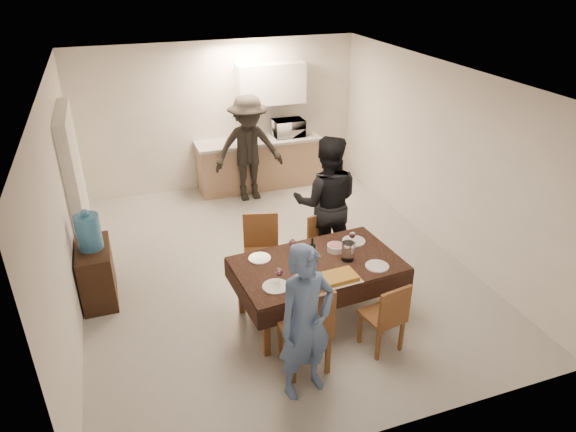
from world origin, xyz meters
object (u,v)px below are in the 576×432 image
wine_bottle (312,250)px  person_kitchen (249,149)px  dining_table (318,265)px  water_jug (88,232)px  console (97,273)px  person_near (306,323)px  savoury_tart (340,277)px  water_pitcher (348,251)px  person_far (326,203)px  microwave (288,128)px

wine_bottle → person_kitchen: bearing=86.7°
dining_table → water_jug: size_ratio=4.53×
console → person_near: size_ratio=0.49×
savoury_tart → water_jug: bearing=147.9°
console → savoury_tart: (2.53, -1.59, 0.39)m
water_pitcher → person_kitchen: 3.51m
person_near → person_far: size_ratio=0.88×
water_pitcher → person_far: bearing=79.7°
console → wine_bottle: (2.38, -1.16, 0.52)m
console → microwave: bearing=38.0°
dining_table → wine_bottle: (-0.05, 0.05, 0.19)m
water_pitcher → person_near: size_ratio=0.14×
person_far → microwave: bearing=-78.4°
savoury_tart → person_near: (-0.65, -0.67, 0.06)m
water_jug → person_kitchen: (2.58, 2.25, -0.03)m
wine_bottle → savoury_tart: bearing=-70.8°
savoury_tart → microwave: microwave is taller
wine_bottle → water_pitcher: size_ratio=1.37×
wine_bottle → person_far: (0.60, 1.00, 0.04)m
microwave → person_near: (-1.57, -4.96, -0.25)m
water_pitcher → person_far: person_far is taller
dining_table → water_pitcher: size_ratio=8.76×
console → person_near: (1.88, -2.26, 0.45)m
savoury_tart → console: bearing=147.9°
dining_table → console: bearing=149.1°
water_pitcher → person_near: (-0.90, -1.00, -0.03)m
dining_table → person_near: (-0.55, -1.05, 0.12)m
console → water_pitcher: bearing=-24.3°
console → person_kitchen: person_kitchen is taller
dining_table → person_kitchen: person_kitchen is taller
water_pitcher → microwave: (0.67, 3.96, 0.22)m
person_kitchen → dining_table: bearing=-92.4°
console → water_jug: bearing=0.0°
person_near → person_kitchen: person_kitchen is taller
microwave → person_near: bearing=72.4°
wine_bottle → person_kitchen: (0.20, 3.41, 0.03)m
person_near → microwave: bearing=59.6°
wine_bottle → water_pitcher: (0.40, -0.10, -0.04)m
console → water_jug: water_jug is taller
water_jug → microwave: 4.38m
wine_bottle → savoury_tart: (0.15, -0.43, -0.13)m
dining_table → water_jug: bearing=149.1°
console → water_jug: size_ratio=1.83×
wine_bottle → microwave: (1.07, 3.86, 0.18)m
dining_table → water_pitcher: (0.35, -0.05, 0.15)m
wine_bottle → microwave: bearing=74.5°
water_jug → wine_bottle: bearing=-25.9°
console → wine_bottle: wine_bottle is taller
dining_table → savoury_tart: 0.40m
water_jug → person_kitchen: bearing=41.1°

